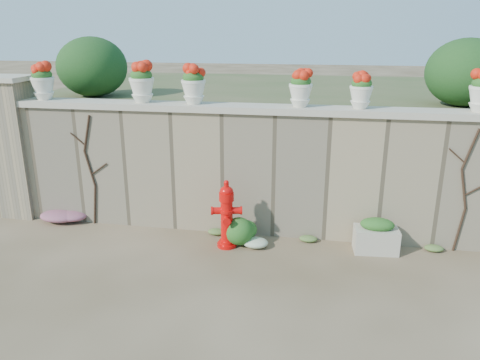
# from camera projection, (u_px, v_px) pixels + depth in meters

# --- Properties ---
(ground) EXTENTS (80.00, 80.00, 0.00)m
(ground) POSITION_uv_depth(u_px,v_px,m) (228.00, 284.00, 6.22)
(ground) COLOR #4D3E26
(ground) RESTS_ON ground
(stone_wall) EXTENTS (8.00, 0.40, 2.00)m
(stone_wall) POSITION_uv_depth(u_px,v_px,m) (250.00, 173.00, 7.60)
(stone_wall) COLOR gray
(stone_wall) RESTS_ON ground
(wall_cap) EXTENTS (8.10, 0.52, 0.10)m
(wall_cap) POSITION_uv_depth(u_px,v_px,m) (250.00, 109.00, 7.27)
(wall_cap) COLOR #BEB7A1
(wall_cap) RESTS_ON stone_wall
(gate_pillar) EXTENTS (0.72, 0.72, 2.48)m
(gate_pillar) POSITION_uv_depth(u_px,v_px,m) (17.00, 147.00, 8.22)
(gate_pillar) COLOR gray
(gate_pillar) RESTS_ON ground
(raised_fill) EXTENTS (9.00, 6.00, 2.00)m
(raised_fill) POSITION_uv_depth(u_px,v_px,m) (272.00, 132.00, 10.59)
(raised_fill) COLOR #384C23
(raised_fill) RESTS_ON ground
(back_shrub_left) EXTENTS (1.30, 1.30, 1.10)m
(back_shrub_left) POSITION_uv_depth(u_px,v_px,m) (92.00, 67.00, 8.78)
(back_shrub_left) COLOR #143814
(back_shrub_left) RESTS_ON raised_fill
(back_shrub_right) EXTENTS (1.30, 1.30, 1.10)m
(back_shrub_right) POSITION_uv_depth(u_px,v_px,m) (466.00, 72.00, 7.67)
(back_shrub_right) COLOR #143814
(back_shrub_right) RESTS_ON raised_fill
(vine_left) EXTENTS (0.60, 0.04, 1.91)m
(vine_left) POSITION_uv_depth(u_px,v_px,m) (91.00, 169.00, 7.84)
(vine_left) COLOR black
(vine_left) RESTS_ON ground
(vine_right) EXTENTS (0.60, 0.04, 1.91)m
(vine_right) POSITION_uv_depth(u_px,v_px,m) (464.00, 189.00, 6.85)
(vine_right) COLOR black
(vine_right) RESTS_ON ground
(fire_hydrant) EXTENTS (0.47, 0.33, 1.07)m
(fire_hydrant) POSITION_uv_depth(u_px,v_px,m) (227.00, 214.00, 7.13)
(fire_hydrant) COLOR red
(fire_hydrant) RESTS_ON ground
(planter_box) EXTENTS (0.67, 0.42, 0.54)m
(planter_box) POSITION_uv_depth(u_px,v_px,m) (376.00, 236.00, 7.06)
(planter_box) COLOR #BEB7A1
(planter_box) RESTS_ON ground
(green_shrub) EXTENTS (0.58, 0.52, 0.55)m
(green_shrub) POSITION_uv_depth(u_px,v_px,m) (245.00, 228.00, 7.29)
(green_shrub) COLOR #1E5119
(green_shrub) RESTS_ON ground
(magenta_clump) EXTENTS (0.98, 0.65, 0.26)m
(magenta_clump) POSITION_uv_depth(u_px,v_px,m) (67.00, 215.00, 8.17)
(magenta_clump) COLOR #C6278D
(magenta_clump) RESTS_ON ground
(white_flowers) EXTENTS (0.50, 0.40, 0.18)m
(white_flowers) POSITION_uv_depth(u_px,v_px,m) (252.00, 241.00, 7.28)
(white_flowers) COLOR white
(white_flowers) RESTS_ON ground
(urn_pot_0) EXTENTS (0.38, 0.38, 0.60)m
(urn_pot_0) POSITION_uv_depth(u_px,v_px,m) (43.00, 82.00, 7.75)
(urn_pot_0) COLOR silver
(urn_pot_0) RESTS_ON wall_cap
(urn_pot_1) EXTENTS (0.40, 0.40, 0.63)m
(urn_pot_1) POSITION_uv_depth(u_px,v_px,m) (142.00, 83.00, 7.46)
(urn_pot_1) COLOR silver
(urn_pot_1) RESTS_ON wall_cap
(urn_pot_2) EXTENTS (0.38, 0.38, 0.60)m
(urn_pot_2) POSITION_uv_depth(u_px,v_px,m) (193.00, 85.00, 7.32)
(urn_pot_2) COLOR silver
(urn_pot_2) RESTS_ON wall_cap
(urn_pot_3) EXTENTS (0.35, 0.35, 0.56)m
(urn_pot_3) POSITION_uv_depth(u_px,v_px,m) (301.00, 89.00, 7.04)
(urn_pot_3) COLOR silver
(urn_pot_3) RESTS_ON wall_cap
(urn_pot_4) EXTENTS (0.34, 0.34, 0.54)m
(urn_pot_4) POSITION_uv_depth(u_px,v_px,m) (361.00, 91.00, 6.89)
(urn_pot_4) COLOR silver
(urn_pot_4) RESTS_ON wall_cap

